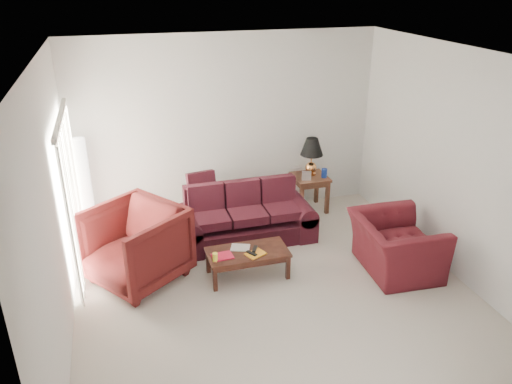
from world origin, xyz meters
TOP-DOWN VIEW (x-y plane):
  - floor at (0.00, 0.00)m, footprint 5.00×5.00m
  - blinds at (-2.42, 1.30)m, footprint 0.10×2.00m
  - sofa at (0.00, 1.41)m, footprint 2.09×0.93m
  - throw_pillow at (-0.54, 2.08)m, footprint 0.48×0.29m
  - end_table at (1.34, 2.15)m, footprint 0.58×0.58m
  - table_lamp at (1.38, 2.21)m, footprint 0.44×0.44m
  - clock at (1.22, 2.01)m, footprint 0.16×0.09m
  - blue_canister at (1.55, 2.03)m, footprint 0.12×0.12m
  - picture_frame at (1.18, 2.38)m, footprint 0.16×0.18m
  - floor_lamp at (-2.32, 2.13)m, footprint 0.35×0.35m
  - armchair_left at (-1.69, 0.77)m, footprint 1.59×1.58m
  - armchair_right at (1.75, 0.02)m, footprint 1.10×1.24m
  - coffee_table at (-0.24, 0.44)m, footprint 1.22×0.93m
  - magazine_red at (-0.60, 0.39)m, footprint 0.29×0.23m
  - magazine_white at (-0.31, 0.55)m, footprint 0.30×0.27m
  - magazine_orange at (-0.16, 0.33)m, footprint 0.31×0.27m
  - remote_a at (-0.21, 0.33)m, footprint 0.13×0.16m
  - remote_b at (-0.14, 0.43)m, footprint 0.12×0.17m
  - yellow_glass at (-0.71, 0.32)m, footprint 0.09×0.09m

SIDE VIEW (x-z plane):
  - floor at x=0.00m, z-range 0.00..0.00m
  - coffee_table at x=-0.24m, z-range 0.00..0.38m
  - end_table at x=1.34m, z-range 0.00..0.63m
  - armchair_right at x=1.75m, z-range 0.00..0.77m
  - magazine_orange at x=-0.16m, z-range 0.38..0.40m
  - magazine_white at x=-0.31m, z-range 0.38..0.40m
  - magazine_red at x=-0.60m, z-range 0.38..0.40m
  - remote_a at x=-0.21m, z-range 0.40..0.42m
  - remote_b at x=-0.14m, z-range 0.40..0.42m
  - sofa at x=0.00m, z-range 0.00..0.85m
  - yellow_glass at x=-0.71m, z-range 0.38..0.50m
  - armchair_left at x=-1.69m, z-range 0.00..1.05m
  - throw_pillow at x=-0.54m, z-range 0.47..0.94m
  - clock at x=1.22m, z-range 0.63..0.78m
  - blue_canister at x=1.55m, z-range 0.63..0.78m
  - picture_frame at x=1.18m, z-range 0.68..0.73m
  - floor_lamp at x=-2.32m, z-range 0.00..1.65m
  - table_lamp at x=1.38m, z-range 0.63..1.28m
  - blinds at x=-2.42m, z-range 0.00..2.16m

